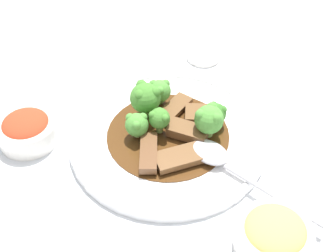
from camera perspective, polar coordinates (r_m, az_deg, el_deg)
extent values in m
plane|color=silver|center=(0.75, 0.00, -1.85)|extent=(4.00, 4.00, 0.00)
cylinder|color=white|center=(0.75, 0.00, -1.48)|extent=(0.32, 0.32, 0.01)
torus|color=white|center=(0.74, 0.00, -1.10)|extent=(0.32, 0.32, 0.01)
cylinder|color=#4C2D14|center=(0.74, 0.00, -1.06)|extent=(0.20, 0.20, 0.00)
cube|color=brown|center=(0.73, 2.45, -0.66)|extent=(0.05, 0.07, 0.02)
cube|color=brown|center=(0.78, 0.70, 2.12)|extent=(0.08, 0.03, 0.01)
cube|color=brown|center=(0.70, 1.35, -3.87)|extent=(0.08, 0.07, 0.01)
cube|color=brown|center=(0.70, -2.38, -3.28)|extent=(0.07, 0.07, 0.01)
cube|color=brown|center=(0.76, 3.93, 1.44)|extent=(0.06, 0.06, 0.01)
cylinder|color=#7FA84C|center=(0.76, 5.79, 0.60)|extent=(0.01, 0.01, 0.01)
sphere|color=#387028|center=(0.75, 5.88, 1.55)|extent=(0.03, 0.03, 0.03)
sphere|color=#387028|center=(0.73, 5.49, 1.64)|extent=(0.01, 0.01, 0.01)
sphere|color=#387028|center=(0.74, 6.72, 1.99)|extent=(0.01, 0.01, 0.01)
sphere|color=#387028|center=(0.75, 5.58, 2.56)|extent=(0.01, 0.01, 0.01)
cylinder|color=#8EB756|center=(0.74, -3.76, -0.85)|extent=(0.01, 0.01, 0.01)
sphere|color=#4C8E38|center=(0.72, -3.83, 0.15)|extent=(0.04, 0.04, 0.04)
sphere|color=#4C8E38|center=(0.71, -3.87, 0.09)|extent=(0.01, 0.01, 0.01)
sphere|color=#4C8E38|center=(0.72, -3.07, 1.07)|extent=(0.01, 0.01, 0.01)
sphere|color=#4C8E38|center=(0.72, -4.65, 1.02)|extent=(0.01, 0.01, 0.01)
cylinder|color=#8EB756|center=(0.74, -1.04, -0.19)|extent=(0.01, 0.01, 0.02)
sphere|color=#427F2D|center=(0.72, -1.06, 0.93)|extent=(0.03, 0.03, 0.03)
sphere|color=#427F2D|center=(0.71, -0.52, 1.05)|extent=(0.01, 0.01, 0.01)
sphere|color=#427F2D|center=(0.73, -0.82, 2.00)|extent=(0.01, 0.01, 0.01)
sphere|color=#427F2D|center=(0.72, -1.88, 1.34)|extent=(0.01, 0.01, 0.01)
cylinder|color=#8EB756|center=(0.77, -2.72, 1.91)|extent=(0.02, 0.02, 0.02)
sphere|color=#427F2D|center=(0.75, -2.79, 3.43)|extent=(0.05, 0.05, 0.05)
sphere|color=#427F2D|center=(0.74, -1.64, 4.14)|extent=(0.02, 0.02, 0.02)
sphere|color=#427F2D|center=(0.75, -3.24, 4.93)|extent=(0.02, 0.02, 0.02)
sphere|color=#427F2D|center=(0.73, -3.60, 3.61)|extent=(0.02, 0.02, 0.02)
cylinder|color=#7FA84C|center=(0.79, -1.01, 3.23)|extent=(0.01, 0.01, 0.01)
sphere|color=#4C8E38|center=(0.78, -1.03, 4.30)|extent=(0.04, 0.04, 0.04)
sphere|color=#4C8E38|center=(0.78, -0.30, 5.19)|extent=(0.01, 0.01, 0.01)
sphere|color=#4C8E38|center=(0.78, -1.80, 5.14)|extent=(0.01, 0.01, 0.01)
sphere|color=#4C8E38|center=(0.76, -1.01, 4.33)|extent=(0.01, 0.01, 0.01)
cylinder|color=#8EB756|center=(0.74, 4.91, -0.59)|extent=(0.02, 0.02, 0.02)
sphere|color=#4C8E38|center=(0.72, 5.02, 0.79)|extent=(0.05, 0.05, 0.05)
sphere|color=#4C8E38|center=(0.72, 5.35, 2.25)|extent=(0.02, 0.02, 0.02)
sphere|color=#4C8E38|center=(0.71, 3.99, 1.36)|extent=(0.02, 0.02, 0.02)
sphere|color=#4C8E38|center=(0.70, 5.92, 0.95)|extent=(0.02, 0.02, 0.02)
ellipsoid|color=#B7B7BC|center=(0.70, 4.86, -3.40)|extent=(0.05, 0.07, 0.01)
cylinder|color=#B7B7BC|center=(0.67, 12.53, -8.17)|extent=(0.02, 0.16, 0.01)
cylinder|color=white|center=(0.79, -16.53, -1.47)|extent=(0.05, 0.05, 0.01)
cylinder|color=white|center=(0.78, -16.73, -0.76)|extent=(0.09, 0.09, 0.03)
torus|color=white|center=(0.77, -16.99, 0.13)|extent=(0.09, 0.09, 0.01)
ellipsoid|color=red|center=(0.76, -17.02, 0.25)|extent=(0.07, 0.07, 0.02)
cylinder|color=white|center=(0.65, 12.47, -13.94)|extent=(0.06, 0.06, 0.01)
cylinder|color=white|center=(0.64, 12.68, -13.24)|extent=(0.10, 0.10, 0.04)
torus|color=white|center=(0.62, 12.93, -12.35)|extent=(0.10, 0.10, 0.01)
ellipsoid|color=tan|center=(0.62, 12.97, -12.23)|extent=(0.08, 0.08, 0.02)
cylinder|color=white|center=(0.93, 4.37, 8.53)|extent=(0.07, 0.07, 0.01)
torus|color=white|center=(0.92, 4.38, 8.78)|extent=(0.07, 0.07, 0.01)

